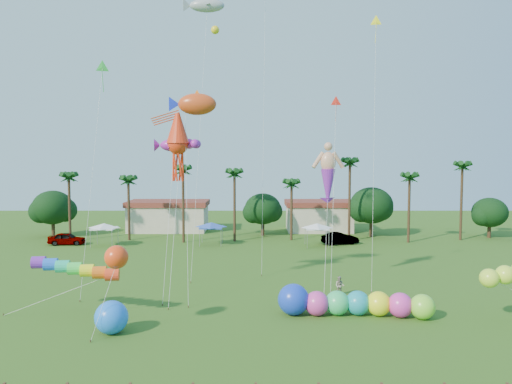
{
  "coord_description": "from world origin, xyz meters",
  "views": [
    {
      "loc": [
        0.01,
        -29.06,
        11.73
      ],
      "look_at": [
        0.0,
        10.0,
        9.0
      ],
      "focal_mm": 35.0,
      "sensor_mm": 36.0,
      "label": 1
    }
  ],
  "objects_px": {
    "car_a": "(67,239)",
    "caterpillar_inflatable": "(349,303)",
    "spectator_b": "(340,286)",
    "car_b": "(340,238)",
    "blue_ball": "(111,317)"
  },
  "relations": [
    {
      "from": "caterpillar_inflatable",
      "to": "blue_ball",
      "type": "height_order",
      "value": "caterpillar_inflatable"
    },
    {
      "from": "car_a",
      "to": "spectator_b",
      "type": "relative_size",
      "value": 2.93
    },
    {
      "from": "caterpillar_inflatable",
      "to": "blue_ball",
      "type": "xyz_separation_m",
      "value": [
        -16.49,
        -3.73,
        0.13
      ]
    },
    {
      "from": "car_b",
      "to": "spectator_b",
      "type": "relative_size",
      "value": 2.99
    },
    {
      "from": "car_a",
      "to": "car_b",
      "type": "xyz_separation_m",
      "value": [
        36.74,
        0.32,
        -0.01
      ]
    },
    {
      "from": "car_a",
      "to": "car_b",
      "type": "distance_m",
      "value": 36.74
    },
    {
      "from": "car_a",
      "to": "spectator_b",
      "type": "distance_m",
      "value": 40.76
    },
    {
      "from": "spectator_b",
      "to": "caterpillar_inflatable",
      "type": "distance_m",
      "value": 5.51
    },
    {
      "from": "car_b",
      "to": "caterpillar_inflatable",
      "type": "height_order",
      "value": "caterpillar_inflatable"
    },
    {
      "from": "car_a",
      "to": "car_b",
      "type": "height_order",
      "value": "car_a"
    },
    {
      "from": "caterpillar_inflatable",
      "to": "blue_ball",
      "type": "relative_size",
      "value": 5.16
    },
    {
      "from": "car_a",
      "to": "caterpillar_inflatable",
      "type": "xyz_separation_m",
      "value": [
        32.29,
        -30.07,
        0.16
      ]
    },
    {
      "from": "car_b",
      "to": "spectator_b",
      "type": "bearing_deg",
      "value": 154.69
    },
    {
      "from": "car_b",
      "to": "blue_ball",
      "type": "relative_size",
      "value": 2.21
    },
    {
      "from": "car_b",
      "to": "blue_ball",
      "type": "distance_m",
      "value": 40.04
    }
  ]
}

